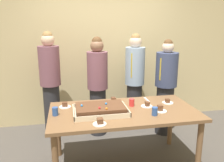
# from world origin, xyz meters

# --- Properties ---
(interior_back_panel) EXTENTS (8.00, 0.12, 3.00)m
(interior_back_panel) POSITION_xyz_m (0.00, 1.60, 1.50)
(interior_back_panel) COLOR #CCB784
(interior_back_panel) RESTS_ON ground_plane
(party_table) EXTENTS (1.85, 0.96, 0.78)m
(party_table) POSITION_xyz_m (0.00, 0.00, 0.69)
(party_table) COLOR brown
(party_table) RESTS_ON ground_plane
(sheet_cake) EXTENTS (0.66, 0.45, 0.12)m
(sheet_cake) POSITION_xyz_m (-0.30, -0.04, 0.83)
(sheet_cake) COLOR beige
(sheet_cake) RESTS_ON party_table
(plated_slice_near_left) EXTENTS (0.15, 0.15, 0.07)m
(plated_slice_near_left) POSITION_xyz_m (0.33, 0.07, 0.80)
(plated_slice_near_left) COLOR white
(plated_slice_near_left) RESTS_ON party_table
(plated_slice_near_right) EXTENTS (0.15, 0.15, 0.07)m
(plated_slice_near_right) POSITION_xyz_m (-0.06, 0.33, 0.80)
(plated_slice_near_right) COLOR white
(plated_slice_near_right) RESTS_ON party_table
(plated_slice_far_left) EXTENTS (0.15, 0.15, 0.08)m
(plated_slice_far_left) POSITION_xyz_m (0.44, -0.13, 0.80)
(plated_slice_far_left) COLOR white
(plated_slice_far_left) RESTS_ON party_table
(plated_slice_far_right) EXTENTS (0.15, 0.15, 0.07)m
(plated_slice_far_right) POSITION_xyz_m (-0.73, 0.25, 0.80)
(plated_slice_far_right) COLOR white
(plated_slice_far_right) RESTS_ON party_table
(plated_slice_center_front) EXTENTS (0.15, 0.15, 0.06)m
(plated_slice_center_front) POSITION_xyz_m (0.66, 0.14, 0.80)
(plated_slice_center_front) COLOR white
(plated_slice_center_front) RESTS_ON party_table
(plated_slice_center_back) EXTENTS (0.15, 0.15, 0.07)m
(plated_slice_center_back) POSITION_xyz_m (-0.36, -0.36, 0.80)
(plated_slice_center_back) COLOR white
(plated_slice_center_back) RESTS_ON party_table
(drink_cup_nearest) EXTENTS (0.07, 0.07, 0.10)m
(drink_cup_nearest) POSITION_xyz_m (0.14, 0.13, 0.83)
(drink_cup_nearest) COLOR red
(drink_cup_nearest) RESTS_ON party_table
(drink_cup_middle) EXTENTS (0.07, 0.07, 0.10)m
(drink_cup_middle) POSITION_xyz_m (0.32, -0.23, 0.83)
(drink_cup_middle) COLOR #2D5199
(drink_cup_middle) RESTS_ON party_table
(drink_cup_far_end) EXTENTS (0.07, 0.07, 0.10)m
(drink_cup_far_end) POSITION_xyz_m (-0.84, -0.01, 0.83)
(drink_cup_far_end) COLOR #2D5199
(drink_cup_far_end) RESTS_ON party_table
(cake_server_utensil) EXTENTS (0.03, 0.20, 0.01)m
(cake_server_utensil) POSITION_xyz_m (0.42, 0.33, 0.78)
(cake_server_utensil) COLOR silver
(cake_server_utensil) RESTS_ON party_table
(person_serving_front) EXTENTS (0.34, 0.34, 1.68)m
(person_serving_front) POSITION_xyz_m (0.48, 1.13, 0.88)
(person_serving_front) COLOR #28282D
(person_serving_front) RESTS_ON ground_plane
(person_green_shirt_behind) EXTENTS (0.34, 0.34, 1.65)m
(person_green_shirt_behind) POSITION_xyz_m (-0.20, 0.98, 0.86)
(person_green_shirt_behind) COLOR #28282D
(person_green_shirt_behind) RESTS_ON ground_plane
(person_striped_tie_right) EXTENTS (0.33, 0.33, 1.73)m
(person_striped_tie_right) POSITION_xyz_m (-0.95, 1.09, 0.90)
(person_striped_tie_right) COLOR #28282D
(person_striped_tie_right) RESTS_ON ground_plane
(person_far_right_suit) EXTENTS (0.36, 0.36, 1.60)m
(person_far_right_suit) POSITION_xyz_m (0.91, 0.79, 0.82)
(person_far_right_suit) COLOR #28282D
(person_far_right_suit) RESTS_ON ground_plane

